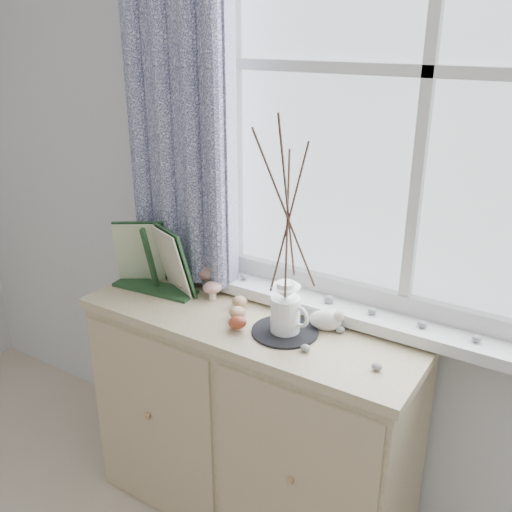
# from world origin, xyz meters

# --- Properties ---
(sideboard) EXTENTS (1.20, 0.45, 0.85)m
(sideboard) POSITION_xyz_m (-0.15, 1.75, 0.43)
(sideboard) COLOR beige
(sideboard) RESTS_ON ground
(botanical_book) EXTENTS (0.39, 0.17, 0.27)m
(botanical_book) POSITION_xyz_m (-0.57, 1.71, 0.98)
(botanical_book) COLOR #1C3A1F
(botanical_book) RESTS_ON sideboard
(toadstool_cluster) EXTENTS (0.18, 0.16, 0.10)m
(toadstool_cluster) POSITION_xyz_m (-0.39, 1.84, 0.91)
(toadstool_cluster) COLOR silver
(toadstool_cluster) RESTS_ON sideboard
(wooden_eggs) EXTENTS (0.13, 0.17, 0.07)m
(wooden_eggs) POSITION_xyz_m (-0.18, 1.72, 0.88)
(wooden_eggs) COLOR tan
(wooden_eggs) RESTS_ON sideboard
(songbird_figurine) EXTENTS (0.16, 0.10, 0.07)m
(songbird_figurine) POSITION_xyz_m (0.10, 1.81, 0.89)
(songbird_figurine) COLOR silver
(songbird_figurine) RESTS_ON sideboard
(crocheted_doily) EXTENTS (0.22, 0.22, 0.01)m
(crocheted_doily) POSITION_xyz_m (0.00, 1.72, 0.85)
(crocheted_doily) COLOR black
(crocheted_doily) RESTS_ON sideboard
(twig_pitcher) EXTENTS (0.31, 0.31, 0.72)m
(twig_pitcher) POSITION_xyz_m (0.00, 1.72, 1.26)
(twig_pitcher) COLOR white
(twig_pitcher) RESTS_ON crocheted_doily
(sideboard_pebbles) EXTENTS (0.25, 0.19, 0.02)m
(sideboard_pebbles) POSITION_xyz_m (0.20, 1.71, 0.86)
(sideboard_pebbles) COLOR #9A9B9D
(sideboard_pebbles) RESTS_ON sideboard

